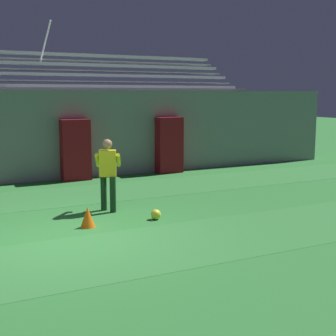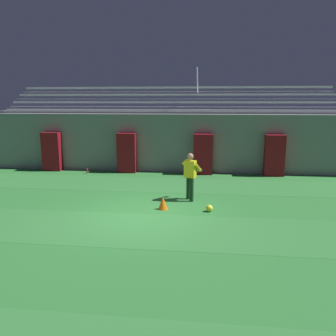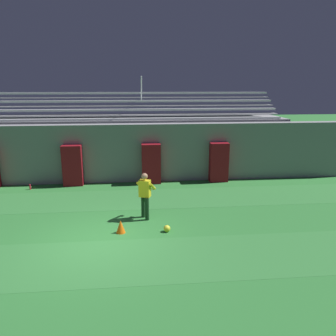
# 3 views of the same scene
# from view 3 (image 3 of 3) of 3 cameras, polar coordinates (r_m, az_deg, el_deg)

# --- Properties ---
(ground_plane) EXTENTS (80.00, 80.00, 0.00)m
(ground_plane) POSITION_cam_3_polar(r_m,az_deg,el_deg) (10.36, -11.78, -12.55)
(ground_plane) COLOR #2D7533
(turf_stripe_mid) EXTENTS (28.00, 2.44, 0.01)m
(turf_stripe_mid) POSITION_cam_3_polar(r_m,az_deg,el_deg) (9.38, -12.53, -15.65)
(turf_stripe_mid) COLOR #337A38
(turf_stripe_mid) RESTS_ON ground
(turf_stripe_far) EXTENTS (28.00, 2.44, 0.01)m
(turf_stripe_far) POSITION_cam_3_polar(r_m,az_deg,el_deg) (13.79, -10.14, -5.48)
(turf_stripe_far) COLOR #337A38
(turf_stripe_far) RESTS_ON ground
(back_wall) EXTENTS (24.00, 0.60, 2.80)m
(back_wall) POSITION_cam_3_polar(r_m,az_deg,el_deg) (16.06, -9.60, 2.58)
(back_wall) COLOR gray
(back_wall) RESTS_ON ground
(padding_pillar_gate_left) EXTENTS (0.89, 0.44, 1.91)m
(padding_pillar_gate_left) POSITION_cam_3_polar(r_m,az_deg,el_deg) (15.87, -16.29, 0.40)
(padding_pillar_gate_left) COLOR maroon
(padding_pillar_gate_left) RESTS_ON ground
(padding_pillar_gate_right) EXTENTS (0.89, 0.44, 1.91)m
(padding_pillar_gate_right) POSITION_cam_3_polar(r_m,az_deg,el_deg) (15.59, -2.93, 0.73)
(padding_pillar_gate_right) COLOR maroon
(padding_pillar_gate_right) RESTS_ON ground
(padding_pillar_far_right) EXTENTS (0.89, 0.44, 1.91)m
(padding_pillar_far_right) POSITION_cam_3_polar(r_m,az_deg,el_deg) (16.06, 8.84, 0.98)
(padding_pillar_far_right) COLOR maroon
(padding_pillar_far_right) RESTS_ON ground
(bleacher_stand) EXTENTS (18.00, 3.35, 5.03)m
(bleacher_stand) POSITION_cam_3_polar(r_m,az_deg,el_deg) (17.99, -9.18, 4.19)
(bleacher_stand) COLOR gray
(bleacher_stand) RESTS_ON ground
(goalkeeper) EXTENTS (0.71, 0.69, 1.67)m
(goalkeeper) POSITION_cam_3_polar(r_m,az_deg,el_deg) (11.50, -4.03, -4.33)
(goalkeeper) COLOR #143319
(goalkeeper) RESTS_ON ground
(soccer_ball) EXTENTS (0.22, 0.22, 0.22)m
(soccer_ball) POSITION_cam_3_polar(r_m,az_deg,el_deg) (10.77, -0.19, -10.49)
(soccer_ball) COLOR yellow
(soccer_ball) RESTS_ON ground
(traffic_cone) EXTENTS (0.30, 0.30, 0.42)m
(traffic_cone) POSITION_cam_3_polar(r_m,az_deg,el_deg) (10.77, -8.25, -10.05)
(traffic_cone) COLOR orange
(traffic_cone) RESTS_ON ground
(water_bottle) EXTENTS (0.07, 0.07, 0.24)m
(water_bottle) POSITION_cam_3_polar(r_m,az_deg,el_deg) (16.11, -22.89, -3.05)
(water_bottle) COLOR red
(water_bottle) RESTS_ON ground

